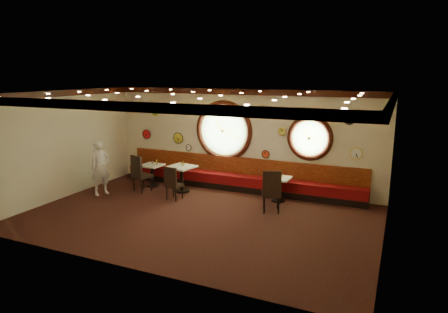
{
  "coord_description": "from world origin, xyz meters",
  "views": [
    {
      "loc": [
        4.65,
        -8.73,
        3.71
      ],
      "look_at": [
        0.39,
        0.8,
        1.5
      ],
      "focal_mm": 32.0,
      "sensor_mm": 36.0,
      "label": 1
    }
  ],
  "objects_px": {
    "chair_b": "(172,181)",
    "condiment_b_salt": "(181,164)",
    "chair_a": "(139,171)",
    "condiment_a_salt": "(153,162)",
    "table_c": "(278,186)",
    "condiment_a_pepper": "(152,163)",
    "table_b": "(182,176)",
    "condiment_a_bottle": "(157,162)",
    "condiment_c_bottle": "(282,174)",
    "condiment_b_bottle": "(184,164)",
    "condiment_b_pepper": "(182,165)",
    "condiment_c_pepper": "(278,176)",
    "table_a": "(152,173)",
    "chair_c": "(272,189)",
    "condiment_c_salt": "(275,175)",
    "waiter": "(100,167)"
  },
  "relations": [
    {
      "from": "condiment_c_salt",
      "to": "waiter",
      "type": "xyz_separation_m",
      "value": [
        -5.06,
        -1.65,
        0.1
      ]
    },
    {
      "from": "condiment_c_bottle",
      "to": "condiment_b_bottle",
      "type": "bearing_deg",
      "value": -172.62
    },
    {
      "from": "condiment_a_salt",
      "to": "condiment_c_bottle",
      "type": "distance_m",
      "value": 4.36
    },
    {
      "from": "table_a",
      "to": "condiment_c_pepper",
      "type": "height_order",
      "value": "condiment_c_pepper"
    },
    {
      "from": "condiment_a_pepper",
      "to": "condiment_c_bottle",
      "type": "distance_m",
      "value": 4.29
    },
    {
      "from": "table_c",
      "to": "chair_a",
      "type": "relative_size",
      "value": 0.99
    },
    {
      "from": "table_a",
      "to": "condiment_c_pepper",
      "type": "distance_m",
      "value": 4.28
    },
    {
      "from": "condiment_a_bottle",
      "to": "condiment_c_bottle",
      "type": "xyz_separation_m",
      "value": [
        4.19,
        0.17,
        -0.01
      ]
    },
    {
      "from": "chair_a",
      "to": "condiment_a_pepper",
      "type": "height_order",
      "value": "chair_a"
    },
    {
      "from": "table_b",
      "to": "condiment_b_bottle",
      "type": "height_order",
      "value": "condiment_b_bottle"
    },
    {
      "from": "chair_b",
      "to": "condiment_a_bottle",
      "type": "distance_m",
      "value": 1.68
    },
    {
      "from": "table_b",
      "to": "chair_a",
      "type": "xyz_separation_m",
      "value": [
        -1.21,
        -0.54,
        0.14
      ]
    },
    {
      "from": "chair_a",
      "to": "condiment_a_bottle",
      "type": "xyz_separation_m",
      "value": [
        0.13,
        0.79,
        0.14
      ]
    },
    {
      "from": "condiment_b_salt",
      "to": "condiment_a_pepper",
      "type": "distance_m",
      "value": 1.11
    },
    {
      "from": "chair_c",
      "to": "condiment_a_bottle",
      "type": "distance_m",
      "value": 4.35
    },
    {
      "from": "chair_b",
      "to": "condiment_a_salt",
      "type": "xyz_separation_m",
      "value": [
        -1.42,
        1.1,
        0.21
      ]
    },
    {
      "from": "table_c",
      "to": "condiment_b_bottle",
      "type": "xyz_separation_m",
      "value": [
        -2.99,
        -0.31,
        0.46
      ]
    },
    {
      "from": "condiment_a_salt",
      "to": "condiment_b_salt",
      "type": "height_order",
      "value": "condiment_b_salt"
    },
    {
      "from": "table_a",
      "to": "chair_b",
      "type": "bearing_deg",
      "value": -35.65
    },
    {
      "from": "table_a",
      "to": "table_b",
      "type": "height_order",
      "value": "table_b"
    },
    {
      "from": "chair_b",
      "to": "chair_a",
      "type": "bearing_deg",
      "value": 173.24
    },
    {
      "from": "condiment_c_bottle",
      "to": "table_b",
      "type": "bearing_deg",
      "value": -172.34
    },
    {
      "from": "condiment_b_pepper",
      "to": "condiment_c_pepper",
      "type": "bearing_deg",
      "value": 5.65
    },
    {
      "from": "table_a",
      "to": "condiment_b_bottle",
      "type": "bearing_deg",
      "value": -6.15
    },
    {
      "from": "chair_a",
      "to": "condiment_a_pepper",
      "type": "bearing_deg",
      "value": 101.97
    },
    {
      "from": "chair_b",
      "to": "condiment_b_salt",
      "type": "height_order",
      "value": "chair_b"
    },
    {
      "from": "condiment_a_salt",
      "to": "condiment_a_bottle",
      "type": "height_order",
      "value": "condiment_a_bottle"
    },
    {
      "from": "table_b",
      "to": "condiment_a_bottle",
      "type": "xyz_separation_m",
      "value": [
        -1.08,
        0.25,
        0.29
      ]
    },
    {
      "from": "chair_a",
      "to": "chair_b",
      "type": "height_order",
      "value": "chair_a"
    },
    {
      "from": "condiment_a_pepper",
      "to": "condiment_b_pepper",
      "type": "bearing_deg",
      "value": -6.11
    },
    {
      "from": "chair_a",
      "to": "condiment_a_salt",
      "type": "xyz_separation_m",
      "value": [
        -0.03,
        0.8,
        0.11
      ]
    },
    {
      "from": "table_a",
      "to": "condiment_b_salt",
      "type": "relative_size",
      "value": 7.23
    },
    {
      "from": "condiment_a_pepper",
      "to": "waiter",
      "type": "height_order",
      "value": "waiter"
    },
    {
      "from": "condiment_b_pepper",
      "to": "condiment_b_bottle",
      "type": "height_order",
      "value": "condiment_b_bottle"
    },
    {
      "from": "condiment_a_bottle",
      "to": "chair_b",
      "type": "bearing_deg",
      "value": -40.92
    },
    {
      "from": "condiment_a_pepper",
      "to": "condiment_c_pepper",
      "type": "distance_m",
      "value": 4.22
    },
    {
      "from": "condiment_b_salt",
      "to": "condiment_b_pepper",
      "type": "xyz_separation_m",
      "value": [
        0.09,
        -0.11,
        -0.01
      ]
    },
    {
      "from": "chair_b",
      "to": "chair_c",
      "type": "bearing_deg",
      "value": 8.24
    },
    {
      "from": "table_a",
      "to": "chair_a",
      "type": "xyz_separation_m",
      "value": [
        0.01,
        -0.7,
        0.21
      ]
    },
    {
      "from": "condiment_c_salt",
      "to": "condiment_c_pepper",
      "type": "xyz_separation_m",
      "value": [
        0.12,
        -0.14,
        0.01
      ]
    },
    {
      "from": "condiment_c_pepper",
      "to": "chair_c",
      "type": "bearing_deg",
      "value": -82.93
    },
    {
      "from": "table_a",
      "to": "chair_c",
      "type": "bearing_deg",
      "value": -11.05
    },
    {
      "from": "chair_a",
      "to": "table_c",
      "type": "bearing_deg",
      "value": 27.45
    },
    {
      "from": "table_c",
      "to": "condiment_a_pepper",
      "type": "bearing_deg",
      "value": -176.8
    },
    {
      "from": "table_b",
      "to": "chair_a",
      "type": "distance_m",
      "value": 1.33
    },
    {
      "from": "condiment_a_salt",
      "to": "condiment_a_pepper",
      "type": "xyz_separation_m",
      "value": [
        0.08,
        -0.16,
        0.0
      ]
    },
    {
      "from": "chair_b",
      "to": "condiment_c_pepper",
      "type": "xyz_separation_m",
      "value": [
        2.87,
        1.11,
        0.19
      ]
    },
    {
      "from": "chair_b",
      "to": "condiment_c_bottle",
      "type": "bearing_deg",
      "value": 28.63
    },
    {
      "from": "condiment_a_pepper",
      "to": "chair_b",
      "type": "bearing_deg",
      "value": -34.95
    },
    {
      "from": "table_c",
      "to": "condiment_b_bottle",
      "type": "relative_size",
      "value": 4.65
    }
  ]
}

